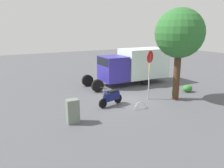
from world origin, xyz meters
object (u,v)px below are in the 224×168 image
(box_truck_near, at_px, (134,65))
(stop_sign, at_px, (150,67))
(street_tree, at_px, (180,34))
(bike_rack_hoop, at_px, (140,109))
(motorcycle, at_px, (111,97))
(utility_cabinet, at_px, (73,111))

(box_truck_near, height_order, stop_sign, stop_sign)
(street_tree, bearing_deg, box_truck_near, -91.12)
(street_tree, height_order, bike_rack_hoop, street_tree)
(motorcycle, xyz_separation_m, utility_cabinet, (2.88, 1.29, 0.07))
(stop_sign, bearing_deg, utility_cabinet, 11.44)
(stop_sign, xyz_separation_m, utility_cabinet, (5.56, 1.13, -1.49))
(box_truck_near, distance_m, street_tree, 5.48)
(box_truck_near, relative_size, stop_sign, 2.26)
(utility_cabinet, bearing_deg, bike_rack_hoop, 179.50)
(stop_sign, bearing_deg, bike_rack_hoop, 36.97)
(box_truck_near, xyz_separation_m, motorcycle, (4.32, 3.86, -1.05))
(box_truck_near, height_order, bike_rack_hoop, box_truck_near)
(motorcycle, xyz_separation_m, stop_sign, (-2.68, 0.17, 1.56))
(street_tree, xyz_separation_m, bike_rack_hoop, (3.09, 0.34, -4.13))
(motorcycle, height_order, stop_sign, stop_sign)
(motorcycle, distance_m, utility_cabinet, 3.16)
(motorcycle, bearing_deg, stop_sign, 162.07)
(street_tree, height_order, utility_cabinet, street_tree)
(stop_sign, distance_m, bike_rack_hoop, 2.84)
(motorcycle, distance_m, bike_rack_hoop, 1.82)
(bike_rack_hoop, bearing_deg, motorcycle, -49.42)
(motorcycle, bearing_deg, box_truck_near, -152.61)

